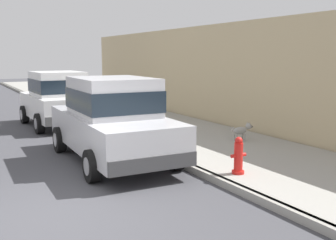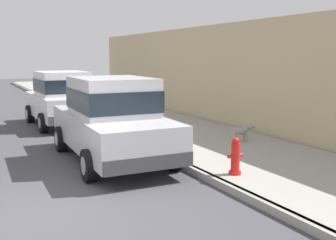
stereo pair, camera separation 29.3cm
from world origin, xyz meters
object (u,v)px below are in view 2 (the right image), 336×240
object	(u,v)px
car_silver_sedan	(112,118)
fire_hydrant	(235,157)
dog_grey	(243,130)
car_white_hatchback	(61,98)

from	to	relation	value
car_silver_sedan	fire_hydrant	distance (m)	3.08
dog_grey	fire_hydrant	size ratio (longest dim) A/B	1.04
car_silver_sedan	car_white_hatchback	world-z (taller)	car_silver_sedan
car_white_hatchback	fire_hydrant	size ratio (longest dim) A/B	5.29
car_silver_sedan	dog_grey	distance (m)	3.68
dog_grey	car_white_hatchback	bearing A→B (deg)	123.17
dog_grey	fire_hydrant	xyz separation A→B (m)	(-2.07, -2.41, 0.05)
car_silver_sedan	fire_hydrant	bearing A→B (deg)	-59.08
car_white_hatchback	fire_hydrant	xyz separation A→B (m)	(1.51, -7.89, -0.50)
car_white_hatchback	fire_hydrant	distance (m)	8.05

